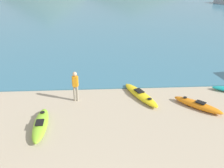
{
  "coord_description": "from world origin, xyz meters",
  "views": [
    {
      "loc": [
        0.36,
        -3.36,
        6.73
      ],
      "look_at": [
        1.16,
        10.23,
        0.5
      ],
      "focal_mm": 42.0,
      "sensor_mm": 36.0,
      "label": 1
    }
  ],
  "objects": [
    {
      "name": "kayak_on_sand_1",
      "position": [
        2.7,
        9.46,
        0.16
      ],
      "size": [
        1.85,
        3.2,
        0.36
      ],
      "color": "yellow",
      "rests_on": "ground_plane"
    },
    {
      "name": "person_near_waterline",
      "position": [
        -0.83,
        9.27,
        0.96
      ],
      "size": [
        0.34,
        0.23,
        1.68
      ],
      "color": "gray",
      "rests_on": "ground_plane"
    },
    {
      "name": "bay_water",
      "position": [
        0.0,
        45.61,
        0.03
      ],
      "size": [
        160.0,
        70.0,
        0.06
      ],
      "primitive_type": "cube",
      "color": "teal",
      "rests_on": "ground_plane"
    },
    {
      "name": "kayak_on_sand_4",
      "position": [
        5.44,
        8.11,
        0.18
      ],
      "size": [
        2.26,
        2.27,
        0.4
      ],
      "color": "orange",
      "rests_on": "ground_plane"
    },
    {
      "name": "kayak_on_sand_2",
      "position": [
        -2.26,
        6.74,
        0.18
      ],
      "size": [
        0.75,
        2.79,
        0.41
      ],
      "color": "#8CCC2D",
      "rests_on": "ground_plane"
    }
  ]
}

